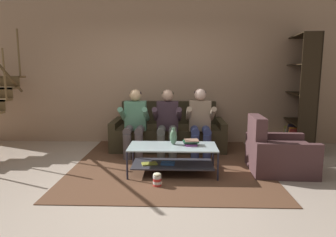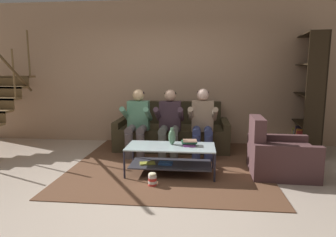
{
  "view_description": "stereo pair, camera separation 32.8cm",
  "coord_description": "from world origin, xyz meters",
  "px_view_note": "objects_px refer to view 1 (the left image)",
  "views": [
    {
      "loc": [
        0.39,
        -3.8,
        1.52
      ],
      "look_at": [
        0.24,
        0.84,
        0.76
      ],
      "focal_mm": 32.0,
      "sensor_mm": 36.0,
      "label": 1
    },
    {
      "loc": [
        0.71,
        -3.77,
        1.52
      ],
      "look_at": [
        0.24,
        0.84,
        0.76
      ],
      "focal_mm": 32.0,
      "sensor_mm": 36.0,
      "label": 2
    }
  ],
  "objects_px": {
    "person_seated_left": "(135,120)",
    "person_seated_right": "(200,120)",
    "vase": "(173,137)",
    "bookshelf": "(301,105)",
    "popcorn_tub": "(157,180)",
    "coffee_table": "(172,155)",
    "armchair": "(278,154)",
    "person_seated_middle": "(167,120)",
    "book_stack": "(191,142)",
    "couch": "(168,133)"
  },
  "relations": [
    {
      "from": "person_seated_left",
      "to": "person_seated_right",
      "type": "height_order",
      "value": "person_seated_right"
    },
    {
      "from": "person_seated_left",
      "to": "person_seated_right",
      "type": "relative_size",
      "value": 0.99
    },
    {
      "from": "couch",
      "to": "popcorn_tub",
      "type": "xyz_separation_m",
      "value": [
        -0.09,
        -1.98,
        -0.2
      ]
    },
    {
      "from": "person_seated_right",
      "to": "vase",
      "type": "xyz_separation_m",
      "value": [
        -0.46,
        -0.85,
        -0.11
      ]
    },
    {
      "from": "person_seated_left",
      "to": "armchair",
      "type": "bearing_deg",
      "value": -19.55
    },
    {
      "from": "armchair",
      "to": "popcorn_tub",
      "type": "xyz_separation_m",
      "value": [
        -1.77,
        -0.64,
        -0.18
      ]
    },
    {
      "from": "couch",
      "to": "person_seated_right",
      "type": "relative_size",
      "value": 1.8
    },
    {
      "from": "coffee_table",
      "to": "person_seated_left",
      "type": "bearing_deg",
      "value": 125.48
    },
    {
      "from": "person_seated_right",
      "to": "popcorn_tub",
      "type": "xyz_separation_m",
      "value": [
        -0.66,
        -1.45,
        -0.56
      ]
    },
    {
      "from": "person_seated_left",
      "to": "armchair",
      "type": "distance_m",
      "value": 2.43
    },
    {
      "from": "popcorn_tub",
      "to": "couch",
      "type": "bearing_deg",
      "value": 87.52
    },
    {
      "from": "coffee_table",
      "to": "vase",
      "type": "distance_m",
      "value": 0.28
    },
    {
      "from": "book_stack",
      "to": "person_seated_left",
      "type": "bearing_deg",
      "value": 136.92
    },
    {
      "from": "person_seated_right",
      "to": "vase",
      "type": "distance_m",
      "value": 0.97
    },
    {
      "from": "couch",
      "to": "coffee_table",
      "type": "bearing_deg",
      "value": -86.14
    },
    {
      "from": "person_seated_left",
      "to": "vase",
      "type": "relative_size",
      "value": 4.69
    },
    {
      "from": "coffee_table",
      "to": "bookshelf",
      "type": "distance_m",
      "value": 2.92
    },
    {
      "from": "person_seated_left",
      "to": "vase",
      "type": "height_order",
      "value": "person_seated_left"
    },
    {
      "from": "person_seated_middle",
      "to": "coffee_table",
      "type": "bearing_deg",
      "value": -83.95
    },
    {
      "from": "person_seated_middle",
      "to": "coffee_table",
      "type": "relative_size",
      "value": 0.92
    },
    {
      "from": "person_seated_right",
      "to": "bookshelf",
      "type": "height_order",
      "value": "bookshelf"
    },
    {
      "from": "couch",
      "to": "bookshelf",
      "type": "height_order",
      "value": "bookshelf"
    },
    {
      "from": "person_seated_right",
      "to": "book_stack",
      "type": "relative_size",
      "value": 5.04
    },
    {
      "from": "person_seated_middle",
      "to": "person_seated_right",
      "type": "distance_m",
      "value": 0.58
    },
    {
      "from": "couch",
      "to": "armchair",
      "type": "distance_m",
      "value": 2.15
    },
    {
      "from": "bookshelf",
      "to": "armchair",
      "type": "distance_m",
      "value": 1.71
    },
    {
      "from": "book_stack",
      "to": "person_seated_right",
      "type": "bearing_deg",
      "value": 77.52
    },
    {
      "from": "person_seated_right",
      "to": "armchair",
      "type": "bearing_deg",
      "value": -35.96
    },
    {
      "from": "couch",
      "to": "person_seated_right",
      "type": "distance_m",
      "value": 0.87
    },
    {
      "from": "couch",
      "to": "armchair",
      "type": "height_order",
      "value": "couch"
    },
    {
      "from": "bookshelf",
      "to": "popcorn_tub",
      "type": "relative_size",
      "value": 11.62
    },
    {
      "from": "popcorn_tub",
      "to": "person_seated_right",
      "type": "bearing_deg",
      "value": 65.42
    },
    {
      "from": "person_seated_right",
      "to": "vase",
      "type": "relative_size",
      "value": 4.76
    },
    {
      "from": "person_seated_middle",
      "to": "person_seated_right",
      "type": "bearing_deg",
      "value": 0.16
    },
    {
      "from": "bookshelf",
      "to": "couch",
      "type": "bearing_deg",
      "value": -179.44
    },
    {
      "from": "book_stack",
      "to": "armchair",
      "type": "bearing_deg",
      "value": 3.92
    },
    {
      "from": "person_seated_middle",
      "to": "popcorn_tub",
      "type": "distance_m",
      "value": 1.55
    },
    {
      "from": "person_seated_right",
      "to": "person_seated_middle",
      "type": "bearing_deg",
      "value": -179.84
    },
    {
      "from": "person_seated_left",
      "to": "bookshelf",
      "type": "xyz_separation_m",
      "value": [
        3.1,
        0.56,
        0.2
      ]
    },
    {
      "from": "coffee_table",
      "to": "armchair",
      "type": "xyz_separation_m",
      "value": [
        1.58,
        0.15,
        -0.01
      ]
    },
    {
      "from": "person_seated_middle",
      "to": "popcorn_tub",
      "type": "xyz_separation_m",
      "value": [
        -0.09,
        -1.44,
        -0.55
      ]
    },
    {
      "from": "person_seated_left",
      "to": "vase",
      "type": "xyz_separation_m",
      "value": [
        0.69,
        -0.85,
        -0.11
      ]
    },
    {
      "from": "couch",
      "to": "person_seated_left",
      "type": "xyz_separation_m",
      "value": [
        -0.58,
        -0.54,
        0.35
      ]
    },
    {
      "from": "couch",
      "to": "armchair",
      "type": "bearing_deg",
      "value": -38.54
    },
    {
      "from": "coffee_table",
      "to": "popcorn_tub",
      "type": "distance_m",
      "value": 0.56
    },
    {
      "from": "couch",
      "to": "popcorn_tub",
      "type": "relative_size",
      "value": 11.61
    },
    {
      "from": "couch",
      "to": "book_stack",
      "type": "xyz_separation_m",
      "value": [
        0.38,
        -1.43,
        0.17
      ]
    },
    {
      "from": "couch",
      "to": "vase",
      "type": "distance_m",
      "value": 1.41
    },
    {
      "from": "person_seated_left",
      "to": "vase",
      "type": "bearing_deg",
      "value": -50.78
    },
    {
      "from": "couch",
      "to": "person_seated_right",
      "type": "bearing_deg",
      "value": -43.03
    }
  ]
}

